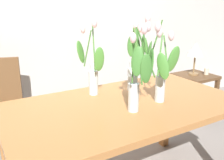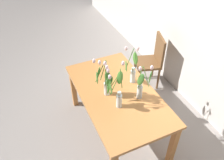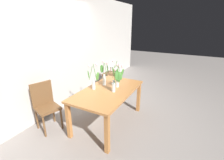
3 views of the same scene
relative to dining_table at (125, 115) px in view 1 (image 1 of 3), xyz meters
The scene contains 9 objects.
room_wall_rear 1.54m from the dining_table, 90.00° to the left, with size 9.00×0.10×2.70m, color beige.
dining_table is the anchor object (origin of this frame).
tulip_vase_0 0.36m from the dining_table, 94.19° to the right, with size 0.23×0.18×0.55m.
tulip_vase_1 0.37m from the dining_table, 28.18° to the right, with size 0.18×0.24×0.58m.
tulip_vase_2 0.41m from the dining_table, 44.70° to the left, with size 0.14×0.21×0.52m.
tulip_vase_3 0.39m from the dining_table, 113.87° to the left, with size 0.16×0.22×0.56m.
side_table 1.73m from the dining_table, 25.98° to the left, with size 0.44×0.44×0.55m.
table_lamp 1.72m from the dining_table, 26.76° to the left, with size 0.22×0.22×0.40m.
pillar_candle 1.80m from the dining_table, 22.49° to the left, with size 0.06×0.06×0.07m, color beige.
Camera 1 is at (-0.88, -1.32, 1.37)m, focal length 40.22 mm.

